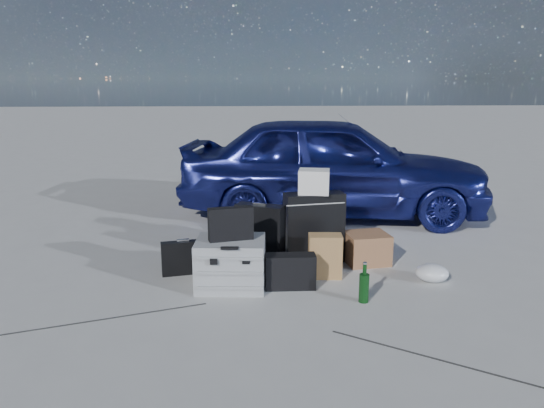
# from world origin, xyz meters

# --- Properties ---
(ground) EXTENTS (60.00, 60.00, 0.00)m
(ground) POSITION_xyz_m (0.00, 0.00, 0.00)
(ground) COLOR #A9A9A4
(ground) RESTS_ON ground
(car) EXTENTS (3.94, 2.08, 1.28)m
(car) POSITION_xyz_m (0.77, 2.43, 0.64)
(car) COLOR navy
(car) RESTS_ON ground
(pelican_case) EXTENTS (0.59, 0.50, 0.41)m
(pelican_case) POSITION_xyz_m (-0.47, 0.12, 0.20)
(pelican_case) COLOR #929496
(pelican_case) RESTS_ON ground
(laptop_bag) EXTENTS (0.38, 0.17, 0.27)m
(laptop_bag) POSITION_xyz_m (-0.46, 0.11, 0.54)
(laptop_bag) COLOR black
(laptop_bag) RESTS_ON pelican_case
(briefcase) EXTENTS (0.40, 0.16, 0.30)m
(briefcase) POSITION_xyz_m (-0.89, 0.43, 0.15)
(briefcase) COLOR black
(briefcase) RESTS_ON ground
(suitcase_left) EXTENTS (0.47, 0.33, 0.58)m
(suitcase_left) POSITION_xyz_m (-0.21, 0.62, 0.29)
(suitcase_left) COLOR black
(suitcase_left) RESTS_ON ground
(suitcase_right) EXTENTS (0.58, 0.29, 0.66)m
(suitcase_right) POSITION_xyz_m (0.30, 0.70, 0.33)
(suitcase_right) COLOR black
(suitcase_right) RESTS_ON ground
(white_carton) EXTENTS (0.31, 0.27, 0.22)m
(white_carton) POSITION_xyz_m (0.29, 0.69, 0.77)
(white_carton) COLOR silver
(white_carton) RESTS_ON suitcase_right
(duffel_bag) EXTENTS (0.69, 0.43, 0.32)m
(duffel_bag) POSITION_xyz_m (0.31, 1.41, 0.16)
(duffel_bag) COLOR black
(duffel_bag) RESTS_ON ground
(flat_box_white) EXTENTS (0.39, 0.31, 0.06)m
(flat_box_white) POSITION_xyz_m (0.32, 1.43, 0.35)
(flat_box_white) COLOR silver
(flat_box_white) RESTS_ON duffel_bag
(flat_box_black) EXTENTS (0.25, 0.18, 0.05)m
(flat_box_black) POSITION_xyz_m (0.31, 1.44, 0.41)
(flat_box_black) COLOR black
(flat_box_black) RESTS_ON flat_box_white
(kraft_bag) EXTENTS (0.30, 0.19, 0.38)m
(kraft_bag) POSITION_xyz_m (0.35, 0.29, 0.19)
(kraft_bag) COLOR #9A6B43
(kraft_bag) RESTS_ON ground
(cardboard_box) EXTENTS (0.43, 0.39, 0.29)m
(cardboard_box) POSITION_xyz_m (0.79, 0.63, 0.14)
(cardboard_box) COLOR brown
(cardboard_box) RESTS_ON ground
(plastic_bag) EXTENTS (0.32, 0.28, 0.15)m
(plastic_bag) POSITION_xyz_m (1.25, 0.13, 0.08)
(plastic_bag) COLOR silver
(plastic_bag) RESTS_ON ground
(messenger_bag) EXTENTS (0.41, 0.16, 0.29)m
(messenger_bag) POSITION_xyz_m (0.02, 0.06, 0.14)
(messenger_bag) COLOR black
(messenger_bag) RESTS_ON ground
(green_bottle) EXTENTS (0.09, 0.09, 0.31)m
(green_bottle) POSITION_xyz_m (0.57, -0.26, 0.16)
(green_bottle) COLOR black
(green_bottle) RESTS_ON ground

